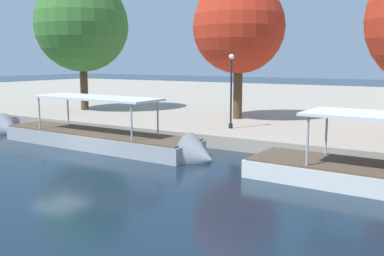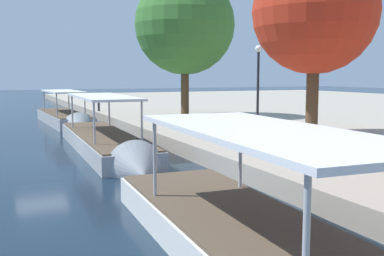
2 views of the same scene
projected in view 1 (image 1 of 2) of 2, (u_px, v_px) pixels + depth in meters
ground_plane at (60, 159)px, 22.48m from camera, size 220.00×220.00×0.00m
dock_promenade at (283, 100)px, 51.03m from camera, size 120.00×55.00×0.77m
tour_boat_1 at (110, 143)px, 24.96m from camera, size 14.60×3.13×4.05m
lamp_post at (231, 89)px, 27.24m from camera, size 0.33×0.33×4.69m
tree_0 at (83, 26)px, 37.11m from camera, size 7.95×7.95×11.26m
tree_1 at (237, 24)px, 31.22m from camera, size 6.69×6.69×10.02m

